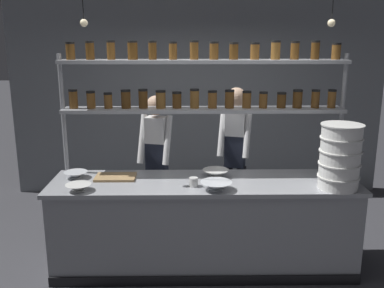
% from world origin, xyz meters
% --- Properties ---
extents(ground_plane, '(40.00, 40.00, 0.00)m').
position_xyz_m(ground_plane, '(0.00, 0.00, 0.00)').
color(ground_plane, '#3D3D42').
extents(back_wall, '(5.42, 0.12, 3.23)m').
position_xyz_m(back_wall, '(0.00, 2.27, 1.61)').
color(back_wall, gray).
rests_on(back_wall, ground_plane).
extents(prep_counter, '(3.02, 0.76, 0.92)m').
position_xyz_m(prep_counter, '(0.00, -0.00, 0.46)').
color(prep_counter, gray).
rests_on(prep_counter, ground_plane).
extents(spice_shelf_unit, '(2.90, 0.28, 2.27)m').
position_xyz_m(spice_shelf_unit, '(-0.00, 0.33, 1.79)').
color(spice_shelf_unit, '#999BA0').
rests_on(spice_shelf_unit, ground_plane).
extents(chef_left, '(0.41, 0.34, 1.68)m').
position_xyz_m(chef_left, '(-0.51, 0.62, 0.97)').
color(chef_left, black).
rests_on(chef_left, ground_plane).
extents(chef_center, '(0.42, 0.35, 1.75)m').
position_xyz_m(chef_center, '(0.39, 0.75, 1.02)').
color(chef_center, black).
rests_on(chef_center, ground_plane).
extents(container_stack, '(0.39, 0.39, 0.61)m').
position_xyz_m(container_stack, '(1.24, -0.22, 1.23)').
color(container_stack, white).
rests_on(container_stack, prep_counter).
extents(cutting_board, '(0.40, 0.26, 0.02)m').
position_xyz_m(cutting_board, '(-0.89, 0.11, 0.93)').
color(cutting_board, '#A88456').
rests_on(cutting_board, prep_counter).
extents(prep_bowl_near_left, '(0.27, 0.27, 0.07)m').
position_xyz_m(prep_bowl_near_left, '(0.12, 0.14, 0.96)').
color(prep_bowl_near_left, silver).
rests_on(prep_bowl_near_left, prep_counter).
extents(prep_bowl_center_front, '(0.29, 0.29, 0.08)m').
position_xyz_m(prep_bowl_center_front, '(0.10, -0.26, 0.96)').
color(prep_bowl_center_front, silver).
rests_on(prep_bowl_center_front, prep_counter).
extents(prep_bowl_center_back, '(0.24, 0.24, 0.06)m').
position_xyz_m(prep_bowl_center_back, '(-1.17, -0.26, 0.95)').
color(prep_bowl_center_back, silver).
rests_on(prep_bowl_center_back, prep_counter).
extents(prep_bowl_near_right, '(0.24, 0.24, 0.06)m').
position_xyz_m(prep_bowl_near_right, '(-1.29, 0.12, 0.95)').
color(prep_bowl_near_right, silver).
rests_on(prep_bowl_near_right, prep_counter).
extents(serving_cup_front, '(0.09, 0.09, 0.08)m').
position_xyz_m(serving_cup_front, '(-0.11, -0.15, 0.96)').
color(serving_cup_front, silver).
rests_on(serving_cup_front, prep_counter).
extents(pendant_light_row, '(2.30, 0.07, 0.79)m').
position_xyz_m(pendant_light_row, '(0.03, 0.00, 2.47)').
color(pendant_light_row, black).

